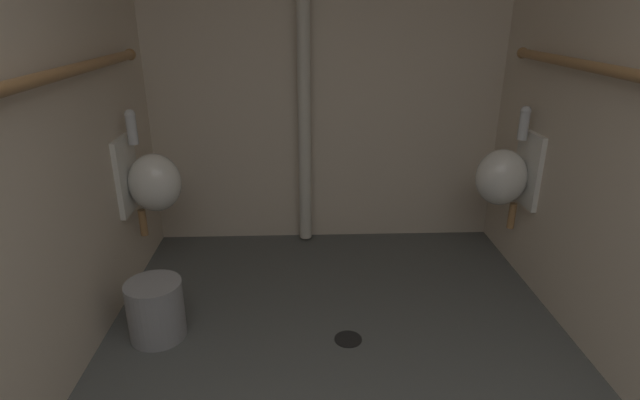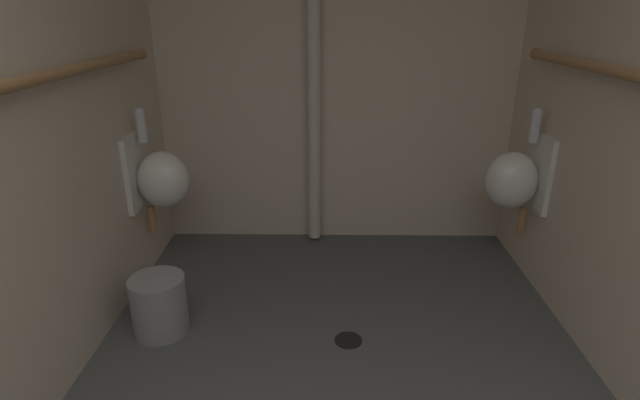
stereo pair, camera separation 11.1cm
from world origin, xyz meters
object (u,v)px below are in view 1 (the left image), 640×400
urinal_right_mid (505,175)px  standpipe_back_wall (304,49)px  waste_bin (156,310)px  floor_drain (348,339)px  urinal_left_mid (151,181)px

urinal_right_mid → standpipe_back_wall: (-1.19, 0.49, 0.69)m
standpipe_back_wall → waste_bin: standpipe_back_wall is taller
floor_drain → waste_bin: waste_bin is taller
urinal_right_mid → floor_drain: 1.35m
urinal_left_mid → waste_bin: urinal_left_mid is taller
urinal_left_mid → floor_drain: bearing=-31.2°
urinal_left_mid → urinal_right_mid: size_ratio=1.00×
urinal_left_mid → floor_drain: urinal_left_mid is taller
floor_drain → waste_bin: 0.98m
urinal_left_mid → waste_bin: bearing=-77.7°
standpipe_back_wall → floor_drain: bearing=-80.3°
urinal_right_mid → standpipe_back_wall: size_ratio=0.29×
urinal_right_mid → floor_drain: urinal_right_mid is taller
urinal_right_mid → standpipe_back_wall: bearing=157.6°
standpipe_back_wall → waste_bin: 1.78m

